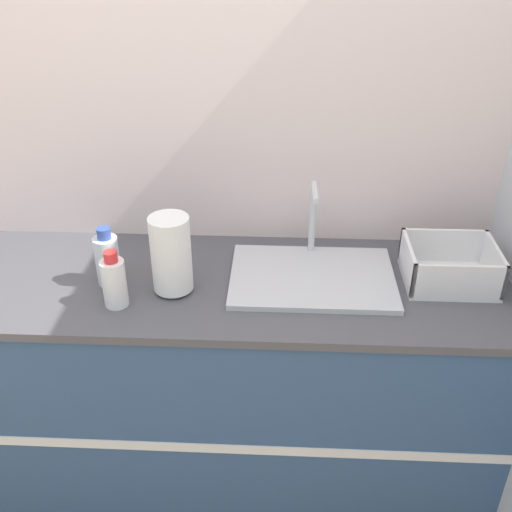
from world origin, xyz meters
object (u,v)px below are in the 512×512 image
object	(u,v)px
paper_towel_roll	(171,255)
dish_rack	(449,269)
sink	(312,274)
bottle_clear	(108,259)
bottle_white_spray	(114,282)

from	to	relation	value
paper_towel_roll	dish_rack	bearing A→B (deg)	6.09
sink	dish_rack	bearing A→B (deg)	0.99
dish_rack	bottle_clear	xyz separation A→B (m)	(-1.16, -0.06, 0.04)
sink	dish_rack	distance (m)	0.47
sink	bottle_clear	xyz separation A→B (m)	(-0.69, -0.06, 0.07)
paper_towel_roll	bottle_white_spray	distance (m)	0.20
paper_towel_roll	dish_rack	world-z (taller)	paper_towel_roll
dish_rack	bottle_white_spray	world-z (taller)	bottle_white_spray
dish_rack	paper_towel_roll	bearing A→B (deg)	-173.91
dish_rack	bottle_clear	bearing A→B (deg)	-176.84
paper_towel_roll	bottle_clear	xyz separation A→B (m)	(-0.23, 0.04, -0.05)
dish_rack	bottle_white_spray	distance (m)	1.12
bottle_clear	dish_rack	bearing A→B (deg)	3.16
paper_towel_roll	bottle_white_spray	size ratio (longest dim) A/B	1.38
dish_rack	bottle_white_spray	xyz separation A→B (m)	(-1.11, -0.19, 0.04)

